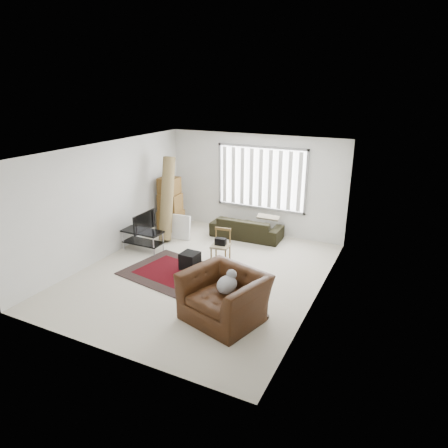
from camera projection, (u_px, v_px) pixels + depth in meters
The scene contains 11 objects.
room at pixel (213, 191), 8.58m from camera, with size 6.00×6.02×2.71m.
persian_rug at pixel (181, 275), 8.67m from camera, with size 2.69×2.03×0.02m.
tv_stand at pixel (143, 236), 9.87m from camera, with size 1.03×0.46×0.51m.
tv at pixel (142, 222), 9.74m from camera, with size 0.83×0.11×0.48m, color black.
subwoofer at pixel (190, 261), 8.89m from camera, with size 0.38×0.38×0.38m, color black.
moving_boxes at pixel (170, 206), 11.16m from camera, with size 0.64×0.59×1.50m.
white_flatpack at pixel (181, 227), 10.61m from camera, with size 0.51×0.07×0.65m, color silver.
rolled_rug at pixel (167, 199), 10.46m from camera, with size 0.33×0.33×2.17m, color brown.
sofa at pixel (247, 225), 10.69m from camera, with size 1.90×0.82×0.73m, color black.
side_chair at pixel (221, 244), 9.26m from camera, with size 0.46×0.46×0.76m.
armchair at pixel (225, 293), 6.92m from camera, with size 1.60×1.48×0.99m.
Camera 1 is at (3.92, -6.86, 3.94)m, focal length 32.00 mm.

